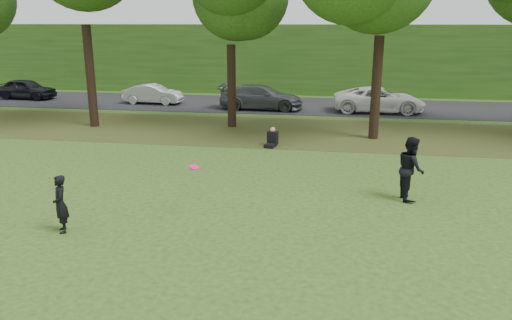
{
  "coord_description": "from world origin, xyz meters",
  "views": [
    {
      "loc": [
        2.27,
        -10.77,
        5.24
      ],
      "look_at": [
        0.0,
        3.14,
        1.3
      ],
      "focal_mm": 35.0,
      "sensor_mm": 36.0,
      "label": 1
    }
  ],
  "objects": [
    {
      "name": "ground",
      "position": [
        0.0,
        0.0,
        0.0
      ],
      "size": [
        120.0,
        120.0,
        0.0
      ],
      "primitive_type": "plane",
      "color": "#264616",
      "rests_on": "ground"
    },
    {
      "name": "frisbee",
      "position": [
        -1.47,
        1.75,
        1.42
      ],
      "size": [
        0.36,
        0.35,
        0.11
      ],
      "color": "#FF1579",
      "rests_on": "ground"
    },
    {
      "name": "seated_person",
      "position": [
        -0.42,
        10.03,
        0.31
      ],
      "size": [
        0.56,
        0.8,
        0.83
      ],
      "rotation": [
        0.0,
        0.0,
        -0.23
      ],
      "color": "black",
      "rests_on": "ground"
    },
    {
      "name": "player_left",
      "position": [
        -4.55,
        0.16,
        0.75
      ],
      "size": [
        0.61,
        0.66,
        1.51
      ],
      "primitive_type": "imported",
      "rotation": [
        0.0,
        0.0,
        -0.98
      ],
      "color": "black",
      "rests_on": "ground"
    },
    {
      "name": "parked_cars",
      "position": [
        -1.05,
        19.57,
        0.73
      ],
      "size": [
        38.17,
        3.69,
        1.47
      ],
      "color": "black",
      "rests_on": "street"
    },
    {
      "name": "leaf_litter",
      "position": [
        0.0,
        13.0,
        0.01
      ],
      "size": [
        60.0,
        7.0,
        0.01
      ],
      "primitive_type": "cube",
      "color": "#423A17",
      "rests_on": "ground"
    },
    {
      "name": "far_hedge",
      "position": [
        0.0,
        27.0,
        2.5
      ],
      "size": [
        70.0,
        3.0,
        5.0
      ],
      "primitive_type": "cube",
      "color": "#265117",
      "rests_on": "ground"
    },
    {
      "name": "street",
      "position": [
        0.0,
        21.0,
        0.01
      ],
      "size": [
        70.0,
        7.0,
        0.02
      ],
      "primitive_type": "cube",
      "color": "black",
      "rests_on": "ground"
    },
    {
      "name": "player_right",
      "position": [
        4.55,
        4.12,
        0.97
      ],
      "size": [
        0.84,
        1.02,
        1.94
      ],
      "primitive_type": "imported",
      "rotation": [
        0.0,
        0.0,
        1.69
      ],
      "color": "black",
      "rests_on": "ground"
    }
  ]
}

